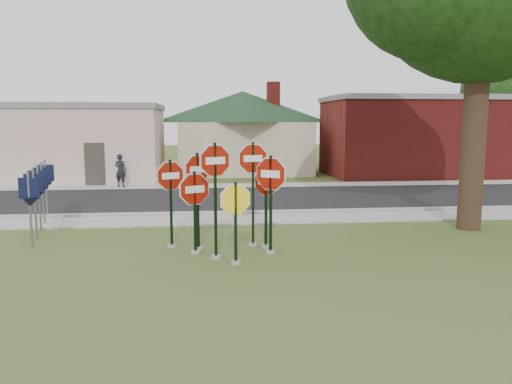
{
  "coord_description": "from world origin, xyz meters",
  "views": [
    {
      "loc": [
        -0.5,
        -10.7,
        3.24
      ],
      "look_at": [
        0.81,
        2.0,
        1.44
      ],
      "focal_mm": 35.0,
      "sensor_mm": 36.0,
      "label": 1
    }
  ],
  "objects": [
    {
      "name": "road",
      "position": [
        0.0,
        10.0,
        0.02
      ],
      "size": [
        60.0,
        7.0,
        0.04
      ],
      "primitive_type": "cube",
      "color": "black",
      "rests_on": "ground"
    },
    {
      "name": "stop_sign_center",
      "position": [
        -0.26,
        0.92,
        1.8
      ],
      "size": [
        0.99,
        0.37,
        2.87
      ],
      "color": "gray",
      "rests_on": "ground"
    },
    {
      "name": "stop_sign_back_left",
      "position": [
        -0.69,
        1.79,
        1.59
      ],
      "size": [
        0.84,
        0.61,
        2.57
      ],
      "color": "gray",
      "rests_on": "ground"
    },
    {
      "name": "sidewalk_near",
      "position": [
        0.0,
        5.5,
        0.03
      ],
      "size": [
        60.0,
        1.6,
        0.06
      ],
      "primitive_type": "cube",
      "color": "gray",
      "rests_on": "ground"
    },
    {
      "name": "pedestrian",
      "position": [
        -4.62,
        14.24,
        0.87
      ],
      "size": [
        0.69,
        0.59,
        1.62
      ],
      "primitive_type": "imported",
      "rotation": [
        0.0,
        0.0,
        2.74
      ],
      "color": "black",
      "rests_on": "sidewalk_far"
    },
    {
      "name": "building_house",
      "position": [
        2.0,
        22.0,
        3.65
      ],
      "size": [
        11.6,
        11.6,
        6.2
      ],
      "color": "beige",
      "rests_on": "ground"
    },
    {
      "name": "bg_tree_right",
      "position": [
        22.0,
        26.0,
        5.58
      ],
      "size": [
        5.6,
        5.6,
        8.4
      ],
      "color": "black",
      "rests_on": "ground"
    },
    {
      "name": "route_sign_row",
      "position": [
        -5.4,
        4.5,
        1.22
      ],
      "size": [
        1.43,
        4.63,
        2.0
      ],
      "color": "#59595E",
      "rests_on": "ground"
    },
    {
      "name": "stop_sign_back_right",
      "position": [
        0.74,
        2.03,
        1.79
      ],
      "size": [
        1.06,
        0.24,
        2.84
      ],
      "color": "gray",
      "rests_on": "ground"
    },
    {
      "name": "stop_sign_yellow",
      "position": [
        0.18,
        0.41,
        1.16
      ],
      "size": [
        0.97,
        0.24,
        1.99
      ],
      "color": "gray",
      "rests_on": "ground"
    },
    {
      "name": "stop_sign_far_left",
      "position": [
        -1.38,
        2.12,
        1.46
      ],
      "size": [
        0.92,
        0.48,
        2.39
      ],
      "color": "gray",
      "rests_on": "ground"
    },
    {
      "name": "stop_sign_far_right",
      "position": [
        1.06,
        1.84,
        1.32
      ],
      "size": [
        0.74,
        0.68,
        2.21
      ],
      "color": "gray",
      "rests_on": "ground"
    },
    {
      "name": "sidewalk_far",
      "position": [
        0.0,
        14.3,
        0.03
      ],
      "size": [
        60.0,
        1.6,
        0.06
      ],
      "primitive_type": "cube",
      "color": "gray",
      "rests_on": "ground"
    },
    {
      "name": "stop_sign_left",
      "position": [
        -0.75,
        1.43,
        1.29
      ],
      "size": [
        1.0,
        0.48,
        2.16
      ],
      "color": "gray",
      "rests_on": "ground"
    },
    {
      "name": "building_stucco",
      "position": [
        -9.0,
        18.0,
        2.15
      ],
      "size": [
        12.2,
        6.2,
        4.2
      ],
      "color": "beige",
      "rests_on": "ground"
    },
    {
      "name": "ground",
      "position": [
        0.0,
        0.0,
        0.0
      ],
      "size": [
        120.0,
        120.0,
        0.0
      ],
      "primitive_type": "plane",
      "color": "#39531F",
      "rests_on": "ground"
    },
    {
      "name": "curb",
      "position": [
        0.0,
        6.5,
        0.07
      ],
      "size": [
        60.0,
        0.2,
        0.14
      ],
      "primitive_type": "cube",
      "color": "gray",
      "rests_on": "ground"
    },
    {
      "name": "building_brick",
      "position": [
        12.0,
        18.5,
        2.4
      ],
      "size": [
        10.2,
        6.2,
        4.75
      ],
      "color": "maroon",
      "rests_on": "ground"
    },
    {
      "name": "stop_sign_right",
      "position": [
        1.1,
        1.26,
        1.59
      ],
      "size": [
        0.92,
        0.68,
        2.55
      ],
      "color": "gray",
      "rests_on": "ground"
    }
  ]
}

